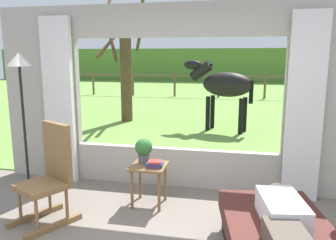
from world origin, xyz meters
The scene contains 14 objects.
back_wall_with_window centered at (0.00, 2.26, 1.25)m, with size 5.20×0.12×2.55m.
curtain_panel_left centered at (-1.69, 2.12, 1.20)m, with size 0.44×0.10×2.40m, color silver.
curtain_panel_right centered at (1.69, 2.12, 1.20)m, with size 0.44×0.10×2.40m, color silver.
outdoor_pasture_lawn centered at (0.00, 13.16, 0.01)m, with size 36.00×21.68×0.02m, color olive.
distant_hill_ridge centered at (0.00, 23.00, 1.20)m, with size 36.00×2.00×2.40m, color #507631.
reclining_person centered at (1.27, 0.37, 0.52)m, with size 0.43×1.44×0.22m.
rocking_chair centered at (-1.17, 0.92, 0.55)m, with size 0.73×0.82×1.12m.
side_table centered at (-0.19, 1.55, 0.43)m, with size 0.44×0.44×0.52m.
potted_plant centered at (-0.27, 1.61, 0.70)m, with size 0.22×0.22×0.32m.
book_stack centered at (-0.10, 1.48, 0.56)m, with size 0.20×0.16×0.08m.
floor_lamp_left centered at (-2.01, 1.71, 1.53)m, with size 0.32×0.32×1.90m.
horse centered at (0.51, 6.01, 1.16)m, with size 1.81×0.90×1.73m.
pasture_tree centered at (-2.25, 6.74, 1.66)m, with size 1.41×1.43×3.48m.
pasture_fence_line centered at (0.00, 12.83, 0.74)m, with size 16.10×0.10×1.10m.
Camera 1 is at (0.86, -2.30, 1.85)m, focal length 35.83 mm.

